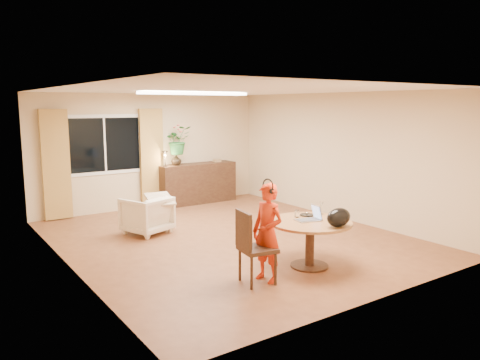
{
  "coord_description": "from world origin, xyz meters",
  "views": [
    {
      "loc": [
        -4.42,
        -6.74,
        2.34
      ],
      "look_at": [
        0.09,
        -0.2,
        1.07
      ],
      "focal_mm": 35.0,
      "sensor_mm": 36.0,
      "label": 1
    }
  ],
  "objects_px": {
    "dining_table": "(310,231)",
    "child": "(267,233)",
    "armchair": "(147,215)",
    "sideboard": "(198,183)",
    "dining_chair": "(258,247)"
  },
  "relations": [
    {
      "from": "dining_table",
      "to": "child",
      "type": "distance_m",
      "value": 0.86
    },
    {
      "from": "armchair",
      "to": "child",
      "type": "bearing_deg",
      "value": 77.33
    },
    {
      "from": "armchair",
      "to": "sideboard",
      "type": "distance_m",
      "value": 2.83
    },
    {
      "from": "dining_chair",
      "to": "sideboard",
      "type": "xyz_separation_m",
      "value": [
        1.91,
        4.99,
        -0.02
      ]
    },
    {
      "from": "dining_table",
      "to": "dining_chair",
      "type": "xyz_separation_m",
      "value": [
        -1.01,
        -0.07,
        -0.04
      ]
    },
    {
      "from": "armchair",
      "to": "sideboard",
      "type": "xyz_separation_m",
      "value": [
        2.13,
        1.87,
        0.13
      ]
    },
    {
      "from": "dining_table",
      "to": "armchair",
      "type": "height_order",
      "value": "armchair"
    },
    {
      "from": "dining_table",
      "to": "child",
      "type": "relative_size",
      "value": 0.91
    },
    {
      "from": "dining_table",
      "to": "child",
      "type": "xyz_separation_m",
      "value": [
        -0.85,
        -0.08,
        0.13
      ]
    },
    {
      "from": "dining_chair",
      "to": "armchair",
      "type": "height_order",
      "value": "dining_chair"
    },
    {
      "from": "dining_table",
      "to": "sideboard",
      "type": "xyz_separation_m",
      "value": [
        0.91,
        4.92,
        -0.06
      ]
    },
    {
      "from": "dining_chair",
      "to": "armchair",
      "type": "xyz_separation_m",
      "value": [
        -0.21,
        3.12,
        -0.15
      ]
    },
    {
      "from": "sideboard",
      "to": "dining_table",
      "type": "bearing_deg",
      "value": -100.44
    },
    {
      "from": "sideboard",
      "to": "armchair",
      "type": "bearing_deg",
      "value": -138.71
    },
    {
      "from": "dining_chair",
      "to": "armchair",
      "type": "bearing_deg",
      "value": 103.22
    }
  ]
}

